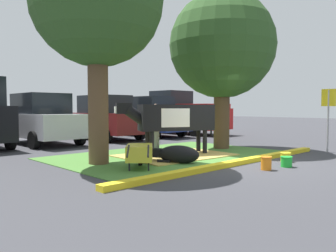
# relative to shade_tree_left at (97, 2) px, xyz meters

# --- Properties ---
(ground_plane) EXTENTS (80.00, 80.00, 0.00)m
(ground_plane) POSITION_rel_shade_tree_left_xyz_m (2.92, -2.54, -4.14)
(ground_plane) COLOR #38383D
(grass_island) EXTENTS (6.92, 4.55, 0.02)m
(grass_island) POSITION_rel_shade_tree_left_xyz_m (2.48, -0.10, -4.13)
(grass_island) COLOR #477A33
(grass_island) RESTS_ON ground
(curb_yellow) EXTENTS (8.12, 0.24, 0.12)m
(curb_yellow) POSITION_rel_shade_tree_left_xyz_m (2.48, -2.52, -4.08)
(curb_yellow) COLOR yellow
(curb_yellow) RESTS_ON ground
(hay_bedding) EXTENTS (3.34, 2.59, 0.04)m
(hay_bedding) POSITION_rel_shade_tree_left_xyz_m (2.46, -0.32, -4.11)
(hay_bedding) COLOR tan
(hay_bedding) RESTS_ON ground
(shade_tree_left) EXTENTS (3.37, 3.37, 5.88)m
(shade_tree_left) POSITION_rel_shade_tree_left_xyz_m (0.00, 0.00, 0.00)
(shade_tree_left) COLOR brown
(shade_tree_left) RESTS_ON ground
(shade_tree_right) EXTENTS (3.71, 3.71, 5.50)m
(shade_tree_right) POSITION_rel_shade_tree_left_xyz_m (4.96, -0.16, -0.52)
(shade_tree_right) COLOR #4C3823
(shade_tree_right) RESTS_ON ground
(cow_holstein) EXTENTS (2.97, 1.70, 1.60)m
(cow_holstein) POSITION_rel_shade_tree_left_xyz_m (2.62, -0.08, -2.99)
(cow_holstein) COLOR black
(cow_holstein) RESTS_ON ground
(calf_lying) EXTENTS (0.92, 1.31, 0.48)m
(calf_lying) POSITION_rel_shade_tree_left_xyz_m (1.54, -1.34, -3.90)
(calf_lying) COLOR black
(calf_lying) RESTS_ON ground
(person_handler) EXTENTS (0.52, 0.34, 1.60)m
(person_handler) POSITION_rel_shade_tree_left_xyz_m (3.25, 1.44, -3.28)
(person_handler) COLOR slate
(person_handler) RESTS_ON ground
(wheelbarrow) EXTENTS (1.31, 1.39, 0.63)m
(wheelbarrow) POSITION_rel_shade_tree_left_xyz_m (0.32, -1.28, -3.75)
(wheelbarrow) COLOR gold
(wheelbarrow) RESTS_ON ground
(parking_sign) EXTENTS (0.11, 0.44, 2.07)m
(parking_sign) POSITION_rel_shade_tree_left_xyz_m (6.71, -3.14, -2.67)
(parking_sign) COLOR #99999E
(parking_sign) RESTS_ON ground
(bucket_orange) EXTENTS (0.27, 0.27, 0.32)m
(bucket_orange) POSITION_rel_shade_tree_left_xyz_m (2.41, -3.42, -3.97)
(bucket_orange) COLOR orange
(bucket_orange) RESTS_ON ground
(bucket_green) EXTENTS (0.29, 0.29, 0.26)m
(bucket_green) POSITION_rel_shade_tree_left_xyz_m (3.13, -3.55, -4.00)
(bucket_green) COLOR green
(bucket_green) RESTS_ON ground
(bucket_yellow) EXTENTS (0.29, 0.29, 0.26)m
(bucket_yellow) POSITION_rel_shade_tree_left_xyz_m (3.85, -3.16, -4.00)
(bucket_yellow) COLOR yellow
(bucket_yellow) RESTS_ON ground
(sedan_silver) EXTENTS (2.06, 4.42, 2.02)m
(sedan_silver) POSITION_rel_shade_tree_left_xyz_m (0.96, 5.75, -3.15)
(sedan_silver) COLOR silver
(sedan_silver) RESTS_ON ground
(sedan_red) EXTENTS (2.06, 4.42, 2.02)m
(sedan_red) POSITION_rel_shade_tree_left_xyz_m (3.96, 5.77, -3.15)
(sedan_red) COLOR maroon
(sedan_red) RESTS_ON ground
(sedan_blue) EXTENTS (2.06, 4.42, 2.02)m
(sedan_blue) POSITION_rel_shade_tree_left_xyz_m (6.61, 5.72, -3.15)
(sedan_blue) COLOR navy
(sedan_blue) RESTS_ON ground
(pickup_truck_maroon) EXTENTS (2.27, 5.42, 2.42)m
(pickup_truck_maroon) POSITION_rel_shade_tree_left_xyz_m (9.12, 5.83, -3.02)
(pickup_truck_maroon) COLOR red
(pickup_truck_maroon) RESTS_ON ground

